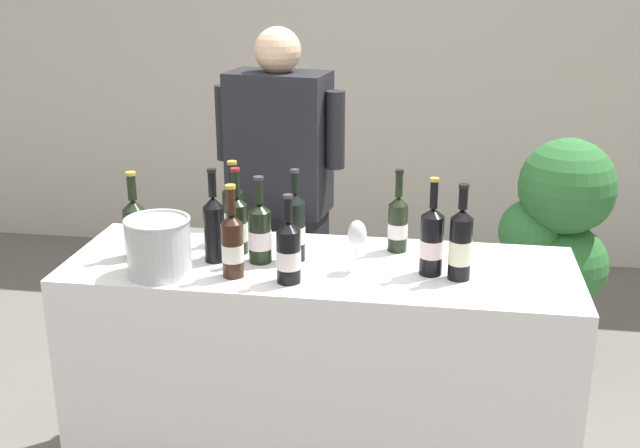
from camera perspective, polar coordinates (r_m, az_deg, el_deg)
wall_back at (r=5.26m, az=4.49°, el=12.46°), size 8.00×0.10×2.80m
counter at (r=3.05m, az=-0.01°, el=-10.99°), size 1.83×0.62×0.93m
wine_bottle_0 at (r=2.84m, az=-1.79°, el=-0.18°), size 0.07×0.07×0.34m
wine_bottle_1 at (r=2.83m, az=-4.36°, el=-0.59°), size 0.08×0.08×0.32m
wine_bottle_2 at (r=3.04m, az=-6.24°, el=0.81°), size 0.09×0.09×0.32m
wine_bottle_3 at (r=2.95m, az=-13.21°, el=-0.25°), size 0.08×0.08×0.32m
wine_bottle_4 at (r=2.85m, az=-7.65°, el=-0.17°), size 0.08×0.08×0.34m
wine_bottle_5 at (r=2.95m, az=5.64°, el=0.07°), size 0.07×0.07×0.31m
wine_bottle_6 at (r=2.74m, az=8.06°, el=-1.22°), size 0.08×0.08×0.35m
wine_bottle_7 at (r=2.72m, az=10.10°, el=-1.44°), size 0.08×0.08×0.34m
wine_bottle_8 at (r=2.65m, az=-2.28°, el=-2.02°), size 0.08×0.08×0.31m
wine_bottle_9 at (r=2.71m, az=-6.34°, el=-1.46°), size 0.08×0.08×0.33m
wine_bottle_10 at (r=2.93m, az=-6.01°, el=-0.01°), size 0.08×0.08×0.32m
wine_glass at (r=2.74m, az=2.69°, el=-0.91°), size 0.07×0.07×0.19m
ice_bucket at (r=2.78m, az=-11.57°, el=-1.56°), size 0.23×0.23×0.20m
person_server at (r=3.46m, az=-2.85°, el=-0.52°), size 0.57×0.30×1.71m
potted_shrub at (r=3.88m, az=17.16°, el=0.86°), size 0.54×0.56×1.20m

